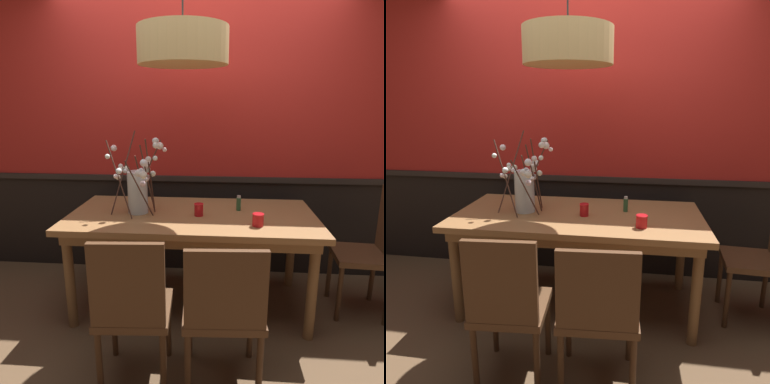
% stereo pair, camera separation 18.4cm
% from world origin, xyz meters
% --- Properties ---
extents(ground_plane, '(24.00, 24.00, 0.00)m').
position_xyz_m(ground_plane, '(0.00, 0.00, 0.00)').
color(ground_plane, brown).
extents(back_wall, '(5.51, 0.14, 2.74)m').
position_xyz_m(back_wall, '(0.00, 0.67, 1.36)').
color(back_wall, black).
rests_on(back_wall, ground).
extents(dining_table, '(1.86, 0.92, 0.77)m').
position_xyz_m(dining_table, '(0.00, 0.00, 0.69)').
color(dining_table, olive).
rests_on(dining_table, ground).
extents(chair_head_east_end, '(0.43, 0.43, 0.98)m').
position_xyz_m(chair_head_east_end, '(1.36, 0.01, 0.54)').
color(chair_head_east_end, '#4C301C').
rests_on(chair_head_east_end, ground).
extents(chair_far_side_right, '(0.46, 0.45, 0.94)m').
position_xyz_m(chair_far_side_right, '(0.27, 0.88, 0.52)').
color(chair_far_side_right, '#4C301C').
rests_on(chair_far_side_right, ground).
extents(chair_near_side_left, '(0.43, 0.43, 0.92)m').
position_xyz_m(chair_near_side_left, '(-0.25, -0.87, 0.51)').
color(chair_near_side_left, '#4C301C').
rests_on(chair_near_side_left, ground).
extents(chair_near_side_right, '(0.47, 0.44, 0.89)m').
position_xyz_m(chair_near_side_right, '(0.24, -0.85, 0.51)').
color(chair_near_side_right, '#4C301C').
rests_on(chair_near_side_right, ground).
extents(vase_with_blossoms, '(0.46, 0.51, 0.61)m').
position_xyz_m(vase_with_blossoms, '(-0.40, -0.02, 0.97)').
color(vase_with_blossoms, silver).
rests_on(vase_with_blossoms, dining_table).
extents(candle_holder_nearer_center, '(0.08, 0.08, 0.09)m').
position_xyz_m(candle_holder_nearer_center, '(0.47, -0.25, 0.81)').
color(candle_holder_nearer_center, red).
rests_on(candle_holder_nearer_center, dining_table).
extents(candle_holder_nearer_edge, '(0.07, 0.07, 0.09)m').
position_xyz_m(candle_holder_nearer_edge, '(0.06, -0.05, 0.82)').
color(candle_holder_nearer_edge, red).
rests_on(candle_holder_nearer_edge, dining_table).
extents(condiment_bottle, '(0.04, 0.04, 0.12)m').
position_xyz_m(condiment_bottle, '(0.36, 0.11, 0.83)').
color(condiment_bottle, '#2D5633').
rests_on(condiment_bottle, dining_table).
extents(pendant_lamp, '(0.61, 0.61, 0.91)m').
position_xyz_m(pendant_lamp, '(-0.05, -0.09, 1.95)').
color(pendant_lamp, tan).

